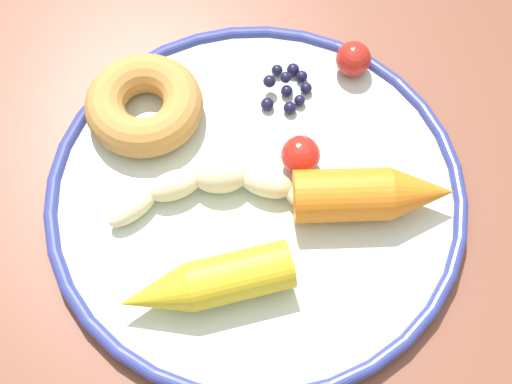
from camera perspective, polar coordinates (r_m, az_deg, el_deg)
The scene contains 9 objects.
dining_table at distance 0.73m, azimuth 3.67°, elevation -7.14°, with size 1.05×0.74×0.77m.
plate at distance 0.64m, azimuth 0.00°, elevation -0.12°, with size 0.36×0.36×0.02m.
banana at distance 0.63m, azimuth -2.75°, elevation 0.38°, with size 0.07×0.19×0.03m.
carrot_orange at distance 0.62m, azimuth 8.99°, elevation -0.17°, with size 0.06×0.14×0.04m.
carrot_yellow at distance 0.58m, azimuth -3.84°, elevation -6.97°, with size 0.05×0.14×0.04m.
donut at distance 0.67m, azimuth -8.52°, elevation 6.58°, with size 0.10×0.10×0.04m, color #C68A42.
blueberry_pile at distance 0.69m, azimuth 2.41°, elevation 8.00°, with size 0.05×0.05×0.02m.
tomato_near at distance 0.64m, azimuth 3.84°, elevation 2.88°, with size 0.03×0.03×0.03m, color red.
tomato_mid at distance 0.70m, azimuth 7.42°, elevation 10.01°, with size 0.03×0.03×0.03m, color red.
Camera 1 is at (-0.25, 0.08, 1.35)m, focal length 52.52 mm.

